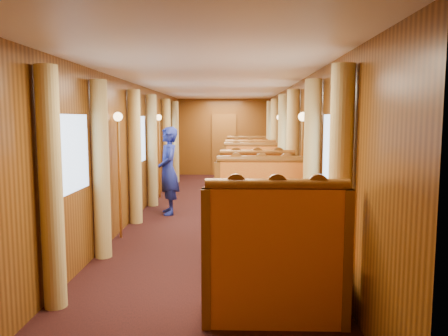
{
  "coord_description": "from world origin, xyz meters",
  "views": [
    {
      "loc": [
        0.4,
        -8.37,
        1.85
      ],
      "look_at": [
        0.2,
        -1.31,
        1.05
      ],
      "focal_mm": 35.0,
      "sensor_mm": 36.0,
      "label": 1
    }
  ],
  "objects_px": {
    "banquette_near_fwd": "(274,276)",
    "rose_vase_far": "(248,153)",
    "table_near": "(266,248)",
    "teapot_left": "(250,212)",
    "banquette_mid_aft": "(252,185)",
    "steward": "(168,171)",
    "banquette_near_aft": "(261,223)",
    "rose_vase_mid": "(254,167)",
    "teapot_right": "(265,212)",
    "teapot_back": "(259,209)",
    "banquette_far_aft": "(248,167)",
    "table_mid": "(254,195)",
    "banquette_far_fwd": "(250,176)",
    "tea_tray": "(260,216)",
    "table_far": "(249,173)",
    "fruit_plate": "(296,217)",
    "banquette_mid_fwd": "(257,203)",
    "passenger": "(253,171)"
  },
  "relations": [
    {
      "from": "table_mid",
      "to": "banquette_far_fwd",
      "type": "xyz_separation_m",
      "value": [
        0.0,
        2.49,
        0.05
      ]
    },
    {
      "from": "banquette_near_aft",
      "to": "steward",
      "type": "distance_m",
      "value": 2.99
    },
    {
      "from": "banquette_near_fwd",
      "to": "table_mid",
      "type": "xyz_separation_m",
      "value": [
        0.0,
        4.51,
        -0.05
      ]
    },
    {
      "from": "fruit_plate",
      "to": "rose_vase_far",
      "type": "bearing_deg",
      "value": 92.79
    },
    {
      "from": "table_near",
      "to": "banquette_mid_aft",
      "type": "height_order",
      "value": "banquette_mid_aft"
    },
    {
      "from": "teapot_back",
      "to": "table_mid",
      "type": "bearing_deg",
      "value": 111.27
    },
    {
      "from": "table_near",
      "to": "banquette_near_aft",
      "type": "relative_size",
      "value": 0.78
    },
    {
      "from": "banquette_near_fwd",
      "to": "banquette_near_aft",
      "type": "height_order",
      "value": "same"
    },
    {
      "from": "banquette_near_fwd",
      "to": "rose_vase_mid",
      "type": "xyz_separation_m",
      "value": [
        -0.0,
        4.54,
        0.5
      ]
    },
    {
      "from": "rose_vase_mid",
      "to": "table_near",
      "type": "bearing_deg",
      "value": -89.97
    },
    {
      "from": "banquette_near_aft",
      "to": "banquette_mid_aft",
      "type": "bearing_deg",
      "value": 90.0
    },
    {
      "from": "table_mid",
      "to": "steward",
      "type": "distance_m",
      "value": 1.73
    },
    {
      "from": "banquette_far_fwd",
      "to": "teapot_left",
      "type": "relative_size",
      "value": 8.02
    },
    {
      "from": "banquette_mid_fwd",
      "to": "teapot_right",
      "type": "xyz_separation_m",
      "value": [
        -0.03,
        -2.58,
        0.4
      ]
    },
    {
      "from": "banquette_mid_fwd",
      "to": "teapot_back",
      "type": "bearing_deg",
      "value": -92.12
    },
    {
      "from": "banquette_near_fwd",
      "to": "rose_vase_far",
      "type": "xyz_separation_m",
      "value": [
        -0.03,
        8.02,
        0.5
      ]
    },
    {
      "from": "fruit_plate",
      "to": "rose_vase_far",
      "type": "relative_size",
      "value": 0.65
    },
    {
      "from": "rose_vase_mid",
      "to": "teapot_right",
      "type": "bearing_deg",
      "value": -90.41
    },
    {
      "from": "table_mid",
      "to": "teapot_back",
      "type": "bearing_deg",
      "value": -91.49
    },
    {
      "from": "banquette_near_aft",
      "to": "rose_vase_mid",
      "type": "distance_m",
      "value": 2.56
    },
    {
      "from": "banquette_mid_fwd",
      "to": "banquette_far_fwd",
      "type": "bearing_deg",
      "value": 90.0
    },
    {
      "from": "table_near",
      "to": "rose_vase_mid",
      "type": "distance_m",
      "value": 3.57
    },
    {
      "from": "teapot_left",
      "to": "passenger",
      "type": "height_order",
      "value": "passenger"
    },
    {
      "from": "table_near",
      "to": "banquette_mid_aft",
      "type": "xyz_separation_m",
      "value": [
        0.0,
        4.51,
        0.05
      ]
    },
    {
      "from": "teapot_back",
      "to": "steward",
      "type": "distance_m",
      "value": 3.72
    },
    {
      "from": "banquette_far_fwd",
      "to": "banquette_mid_fwd",
      "type": "bearing_deg",
      "value": -90.0
    },
    {
      "from": "teapot_back",
      "to": "banquette_far_aft",
      "type": "bearing_deg",
      "value": 112.12
    },
    {
      "from": "table_near",
      "to": "tea_tray",
      "type": "height_order",
      "value": "tea_tray"
    },
    {
      "from": "table_far",
      "to": "steward",
      "type": "xyz_separation_m",
      "value": [
        -1.66,
        -3.53,
        0.47
      ]
    },
    {
      "from": "tea_tray",
      "to": "steward",
      "type": "distance_m",
      "value": 3.84
    },
    {
      "from": "banquette_far_fwd",
      "to": "rose_vase_mid",
      "type": "height_order",
      "value": "banquette_far_fwd"
    },
    {
      "from": "banquette_mid_fwd",
      "to": "passenger",
      "type": "relative_size",
      "value": 1.76
    },
    {
      "from": "table_near",
      "to": "teapot_left",
      "type": "xyz_separation_m",
      "value": [
        -0.19,
        -0.13,
        0.44
      ]
    },
    {
      "from": "banquette_mid_fwd",
      "to": "banquette_far_fwd",
      "type": "distance_m",
      "value": 3.5
    },
    {
      "from": "banquette_near_fwd",
      "to": "rose_vase_mid",
      "type": "relative_size",
      "value": 3.72
    },
    {
      "from": "banquette_near_aft",
      "to": "banquette_mid_aft",
      "type": "height_order",
      "value": "same"
    },
    {
      "from": "table_far",
      "to": "banquette_far_aft",
      "type": "height_order",
      "value": "banquette_far_aft"
    },
    {
      "from": "banquette_near_aft",
      "to": "banquette_far_aft",
      "type": "bearing_deg",
      "value": 90.0
    },
    {
      "from": "rose_vase_mid",
      "to": "banquette_mid_aft",
      "type": "bearing_deg",
      "value": 89.89
    },
    {
      "from": "banquette_mid_aft",
      "to": "steward",
      "type": "height_order",
      "value": "steward"
    },
    {
      "from": "banquette_near_fwd",
      "to": "banquette_mid_aft",
      "type": "height_order",
      "value": "same"
    },
    {
      "from": "table_mid",
      "to": "rose_vase_mid",
      "type": "xyz_separation_m",
      "value": [
        -0.0,
        0.02,
        0.55
      ]
    },
    {
      "from": "teapot_back",
      "to": "fruit_plate",
      "type": "distance_m",
      "value": 0.46
    },
    {
      "from": "banquette_near_aft",
      "to": "rose_vase_far",
      "type": "bearing_deg",
      "value": 90.28
    },
    {
      "from": "table_mid",
      "to": "tea_tray",
      "type": "xyz_separation_m",
      "value": [
        -0.08,
        -3.53,
        0.38
      ]
    },
    {
      "from": "banquette_near_aft",
      "to": "teapot_right",
      "type": "bearing_deg",
      "value": -91.43
    },
    {
      "from": "banquette_near_fwd",
      "to": "table_mid",
      "type": "height_order",
      "value": "banquette_near_fwd"
    },
    {
      "from": "table_mid",
      "to": "banquette_far_fwd",
      "type": "bearing_deg",
      "value": 90.0
    },
    {
      "from": "teapot_right",
      "to": "teapot_back",
      "type": "xyz_separation_m",
      "value": [
        -0.06,
        0.19,
        -0.01
      ]
    },
    {
      "from": "table_mid",
      "to": "tea_tray",
      "type": "bearing_deg",
      "value": -91.23
    }
  ]
}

